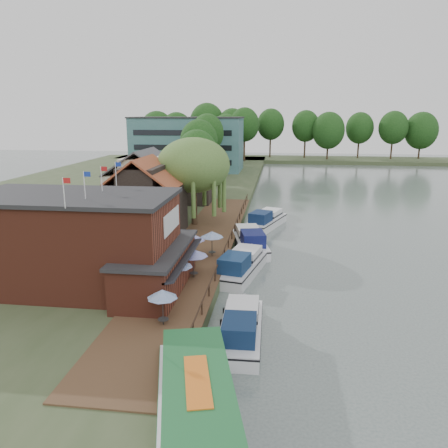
{
  "coord_description": "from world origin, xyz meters",
  "views": [
    {
      "loc": [
        -0.43,
        -31.28,
        14.14
      ],
      "look_at": [
        -6.0,
        12.0,
        3.0
      ],
      "focal_mm": 35.0,
      "sensor_mm": 36.0,
      "label": 1
    }
  ],
  "objects_px": {
    "cottage_b": "(145,182)",
    "umbrella_0": "(163,307)",
    "hotel_block": "(188,144)",
    "cruiser_1": "(241,262)",
    "umbrella_2": "(194,263)",
    "umbrella_4": "(212,244)",
    "cottage_a": "(145,197)",
    "cruiser_0": "(241,324)",
    "tour_boat": "(199,418)",
    "cruiser_2": "(250,238)",
    "swan": "(220,383)",
    "pub": "(98,242)",
    "willow": "(194,182)",
    "cruiser_3": "(266,218)",
    "umbrella_1": "(178,275)",
    "cottage_c": "(189,174)",
    "umbrella_3": "(194,247)"
  },
  "relations": [
    {
      "from": "cottage_b",
      "to": "umbrella_0",
      "type": "relative_size",
      "value": 4.04
    },
    {
      "from": "hotel_block",
      "to": "cruiser_1",
      "type": "relative_size",
      "value": 2.59
    },
    {
      "from": "umbrella_2",
      "to": "cottage_b",
      "type": "bearing_deg",
      "value": 115.85
    },
    {
      "from": "umbrella_4",
      "to": "cruiser_1",
      "type": "distance_m",
      "value": 3.56
    },
    {
      "from": "cottage_a",
      "to": "cottage_b",
      "type": "xyz_separation_m",
      "value": [
        -3.0,
        10.0,
        0.0
      ]
    },
    {
      "from": "cruiser_0",
      "to": "cottage_a",
      "type": "bearing_deg",
      "value": 120.54
    },
    {
      "from": "cruiser_1",
      "to": "umbrella_0",
      "type": "bearing_deg",
      "value": -95.24
    },
    {
      "from": "hotel_block",
      "to": "umbrella_0",
      "type": "xyz_separation_m",
      "value": [
        14.53,
        -76.72,
        -4.86
      ]
    },
    {
      "from": "hotel_block",
      "to": "tour_boat",
      "type": "xyz_separation_m",
      "value": [
        18.45,
        -85.48,
        -5.7
      ]
    },
    {
      "from": "cruiser_2",
      "to": "swan",
      "type": "distance_m",
      "value": 24.25
    },
    {
      "from": "pub",
      "to": "cottage_a",
      "type": "relative_size",
      "value": 2.33
    },
    {
      "from": "tour_boat",
      "to": "willow",
      "type": "bearing_deg",
      "value": 87.12
    },
    {
      "from": "pub",
      "to": "cruiser_1",
      "type": "height_order",
      "value": "pub"
    },
    {
      "from": "cruiser_3",
      "to": "tour_boat",
      "type": "xyz_separation_m",
      "value": [
        -1.52,
        -38.26,
        0.28
      ]
    },
    {
      "from": "umbrella_1",
      "to": "umbrella_4",
      "type": "bearing_deg",
      "value": 81.19
    },
    {
      "from": "willow",
      "to": "cruiser_3",
      "type": "xyz_separation_m",
      "value": [
        8.47,
        3.77,
        -5.04
      ]
    },
    {
      "from": "hotel_block",
      "to": "willow",
      "type": "distance_m",
      "value": 52.29
    },
    {
      "from": "umbrella_0",
      "to": "cruiser_3",
      "type": "xyz_separation_m",
      "value": [
        5.45,
        29.49,
        -1.12
      ]
    },
    {
      "from": "cottage_a",
      "to": "umbrella_1",
      "type": "height_order",
      "value": "cottage_a"
    },
    {
      "from": "cottage_c",
      "to": "willow",
      "type": "relative_size",
      "value": 0.82
    },
    {
      "from": "cruiser_1",
      "to": "willow",
      "type": "bearing_deg",
      "value": 129.14
    },
    {
      "from": "willow",
      "to": "cruiser_0",
      "type": "height_order",
      "value": "willow"
    },
    {
      "from": "umbrella_3",
      "to": "swan",
      "type": "bearing_deg",
      "value": -74.46
    },
    {
      "from": "umbrella_0",
      "to": "umbrella_3",
      "type": "distance_m",
      "value": 12.71
    },
    {
      "from": "cottage_a",
      "to": "swan",
      "type": "relative_size",
      "value": 19.55
    },
    {
      "from": "willow",
      "to": "cruiser_1",
      "type": "distance_m",
      "value": 15.95
    },
    {
      "from": "swan",
      "to": "cruiser_1",
      "type": "bearing_deg",
      "value": 91.46
    },
    {
      "from": "willow",
      "to": "umbrella_2",
      "type": "height_order",
      "value": "willow"
    },
    {
      "from": "swan",
      "to": "pub",
      "type": "bearing_deg",
      "value": 136.85
    },
    {
      "from": "umbrella_3",
      "to": "swan",
      "type": "xyz_separation_m",
      "value": [
        4.75,
        -17.09,
        -2.07
      ]
    },
    {
      "from": "hotel_block",
      "to": "cruiser_2",
      "type": "bearing_deg",
      "value": -71.85
    },
    {
      "from": "hotel_block",
      "to": "cruiser_3",
      "type": "distance_m",
      "value": 51.62
    },
    {
      "from": "pub",
      "to": "tour_boat",
      "type": "height_order",
      "value": "pub"
    },
    {
      "from": "pub",
      "to": "umbrella_3",
      "type": "relative_size",
      "value": 8.42
    },
    {
      "from": "pub",
      "to": "cruiser_3",
      "type": "distance_m",
      "value": 26.85
    },
    {
      "from": "umbrella_3",
      "to": "cottage_b",
      "type": "bearing_deg",
      "value": 119.11
    },
    {
      "from": "cruiser_2",
      "to": "hotel_block",
      "type": "bearing_deg",
      "value": 95.55
    },
    {
      "from": "cottage_c",
      "to": "umbrella_2",
      "type": "height_order",
      "value": "cottage_c"
    },
    {
      "from": "cottage_c",
      "to": "hotel_block",
      "type": "bearing_deg",
      "value": 102.2
    },
    {
      "from": "cottage_c",
      "to": "umbrella_0",
      "type": "xyz_separation_m",
      "value": [
        6.53,
        -39.72,
        -2.96
      ]
    },
    {
      "from": "cottage_c",
      "to": "cruiser_0",
      "type": "distance_m",
      "value": 40.81
    },
    {
      "from": "cottage_a",
      "to": "cruiser_1",
      "type": "xyz_separation_m",
      "value": [
        11.36,
        -8.49,
        -4.06
      ]
    },
    {
      "from": "cruiser_2",
      "to": "cruiser_3",
      "type": "xyz_separation_m",
      "value": [
        1.33,
        9.65,
        -0.05
      ]
    },
    {
      "from": "cruiser_0",
      "to": "cruiser_1",
      "type": "xyz_separation_m",
      "value": [
        -1.05,
        11.48,
        0.09
      ]
    },
    {
      "from": "umbrella_3",
      "to": "cruiser_0",
      "type": "height_order",
      "value": "umbrella_3"
    },
    {
      "from": "cruiser_0",
      "to": "tour_boat",
      "type": "xyz_separation_m",
      "value": [
        -0.96,
        -9.52,
        0.35
      ]
    },
    {
      "from": "cruiser_3",
      "to": "willow",
      "type": "bearing_deg",
      "value": -136.82
    },
    {
      "from": "cruiser_0",
      "to": "cruiser_2",
      "type": "bearing_deg",
      "value": 90.98
    },
    {
      "from": "cottage_b",
      "to": "cruiser_1",
      "type": "bearing_deg",
      "value": -52.15
    },
    {
      "from": "cottage_b",
      "to": "umbrella_1",
      "type": "xyz_separation_m",
      "value": [
        10.19,
        -25.03,
        -2.96
      ]
    }
  ]
}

